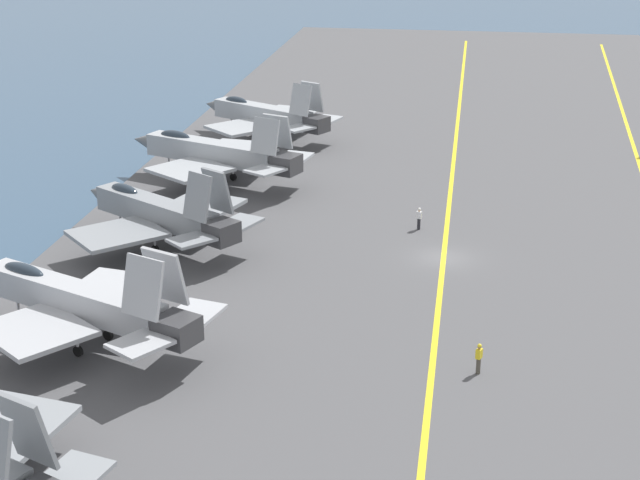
# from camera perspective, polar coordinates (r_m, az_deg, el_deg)

# --- Properties ---
(ground_plane) EXTENTS (2000.00, 2000.00, 0.00)m
(ground_plane) POSITION_cam_1_polar(r_m,az_deg,el_deg) (68.41, 7.19, -1.34)
(ground_plane) COLOR #334C66
(carrier_deck) EXTENTS (208.05, 55.60, 0.40)m
(carrier_deck) POSITION_cam_1_polar(r_m,az_deg,el_deg) (68.34, 7.19, -1.19)
(carrier_deck) COLOR #4C4C4F
(carrier_deck) RESTS_ON ground
(deck_stripe_centerline) EXTENTS (187.25, 0.36, 0.01)m
(deck_stripe_centerline) POSITION_cam_1_polar(r_m,az_deg,el_deg) (68.27, 7.20, -1.03)
(deck_stripe_centerline) COLOR yellow
(deck_stripe_centerline) RESTS_ON carrier_deck
(parked_jet_second) EXTENTS (12.24, 16.91, 6.69)m
(parked_jet_second) POSITION_cam_1_polar(r_m,az_deg,el_deg) (56.09, -13.86, -3.41)
(parked_jet_second) COLOR #A8AAAF
(parked_jet_second) RESTS_ON carrier_deck
(parked_jet_third) EXTENTS (13.62, 14.84, 6.52)m
(parked_jet_third) POSITION_cam_1_polar(r_m,az_deg,el_deg) (69.91, -9.33, 1.59)
(parked_jet_third) COLOR gray
(parked_jet_third) RESTS_ON carrier_deck
(parked_jet_fourth) EXTENTS (13.52, 17.02, 6.49)m
(parked_jet_fourth) POSITION_cam_1_polar(r_m,az_deg,el_deg) (83.95, -6.14, 5.09)
(parked_jet_fourth) COLOR #9EA3A8
(parked_jet_fourth) RESTS_ON carrier_deck
(parked_jet_fifth) EXTENTS (13.33, 15.27, 6.31)m
(parked_jet_fifth) POSITION_cam_1_polar(r_m,az_deg,el_deg) (97.70, -3.20, 7.29)
(parked_jet_fifth) COLOR #9EA3A8
(parked_jet_fifth) RESTS_ON carrier_deck
(crew_white_vest) EXTENTS (0.42, 0.46, 1.71)m
(crew_white_vest) POSITION_cam_1_polar(r_m,az_deg,el_deg) (73.13, 5.78, 1.31)
(crew_white_vest) COLOR #232328
(crew_white_vest) RESTS_ON carrier_deck
(crew_yellow_vest) EXTENTS (0.45, 0.40, 1.76)m
(crew_yellow_vest) POSITION_cam_1_polar(r_m,az_deg,el_deg) (52.81, 9.23, -6.75)
(crew_yellow_vest) COLOR #4C473D
(crew_yellow_vest) RESTS_ON carrier_deck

